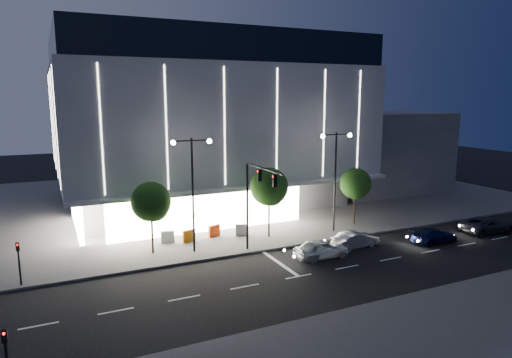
{
  "coord_description": "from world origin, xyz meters",
  "views": [
    {
      "loc": [
        -13.0,
        -26.79,
        12.03
      ],
      "look_at": [
        3.41,
        8.37,
        5.0
      ],
      "focal_mm": 32.0,
      "sensor_mm": 36.0,
      "label": 1
    }
  ],
  "objects_px": {
    "street_lamp_east": "(336,167)",
    "barrier_c": "(214,231)",
    "traffic_mast": "(255,192)",
    "barrier_d": "(242,230)",
    "tree_mid": "(269,189)",
    "car_third": "(434,236)",
    "car_fourth": "(487,225)",
    "street_lamp_west": "(193,178)",
    "car_second": "(356,239)",
    "ped_signal_far": "(19,259)",
    "car_lead": "(321,249)",
    "barrier_b": "(168,237)",
    "tree_left": "(151,204)",
    "barrier_a": "(189,236)",
    "tree_right": "(356,185)",
    "ped_signal_near": "(6,355)"
  },
  "relations": [
    {
      "from": "car_third",
      "to": "tree_right",
      "type": "bearing_deg",
      "value": 23.91
    },
    {
      "from": "ped_signal_far",
      "to": "car_lead",
      "type": "distance_m",
      "value": 20.72
    },
    {
      "from": "traffic_mast",
      "to": "barrier_d",
      "type": "relative_size",
      "value": 6.43
    },
    {
      "from": "tree_mid",
      "to": "car_second",
      "type": "height_order",
      "value": "tree_mid"
    },
    {
      "from": "car_lead",
      "to": "barrier_b",
      "type": "height_order",
      "value": "car_lead"
    },
    {
      "from": "traffic_mast",
      "to": "car_lead",
      "type": "height_order",
      "value": "traffic_mast"
    },
    {
      "from": "barrier_b",
      "to": "barrier_c",
      "type": "bearing_deg",
      "value": 13.99
    },
    {
      "from": "tree_right",
      "to": "car_second",
      "type": "bearing_deg",
      "value": -126.03
    },
    {
      "from": "tree_left",
      "to": "tree_right",
      "type": "height_order",
      "value": "tree_left"
    },
    {
      "from": "tree_mid",
      "to": "ped_signal_far",
      "type": "bearing_deg",
      "value": -172.45
    },
    {
      "from": "tree_mid",
      "to": "car_third",
      "type": "relative_size",
      "value": 1.46
    },
    {
      "from": "street_lamp_east",
      "to": "tree_left",
      "type": "xyz_separation_m",
      "value": [
        -15.97,
        1.02,
        -1.92
      ]
    },
    {
      "from": "car_second",
      "to": "car_lead",
      "type": "bearing_deg",
      "value": 99.25
    },
    {
      "from": "street_lamp_east",
      "to": "tree_right",
      "type": "relative_size",
      "value": 1.63
    },
    {
      "from": "traffic_mast",
      "to": "tree_right",
      "type": "relative_size",
      "value": 1.28
    },
    {
      "from": "traffic_mast",
      "to": "car_fourth",
      "type": "height_order",
      "value": "traffic_mast"
    },
    {
      "from": "traffic_mast",
      "to": "car_fourth",
      "type": "bearing_deg",
      "value": -8.39
    },
    {
      "from": "traffic_mast",
      "to": "tree_mid",
      "type": "distance_m",
      "value": 4.82
    },
    {
      "from": "tree_mid",
      "to": "car_lead",
      "type": "xyz_separation_m",
      "value": [
        1.34,
        -6.14,
        -3.61
      ]
    },
    {
      "from": "street_lamp_east",
      "to": "car_fourth",
      "type": "bearing_deg",
      "value": -25.03
    },
    {
      "from": "ped_signal_near",
      "to": "tree_mid",
      "type": "height_order",
      "value": "tree_mid"
    },
    {
      "from": "tree_left",
      "to": "car_third",
      "type": "relative_size",
      "value": 1.36
    },
    {
      "from": "ped_signal_far",
      "to": "barrier_b",
      "type": "bearing_deg",
      "value": 22.85
    },
    {
      "from": "car_lead",
      "to": "barrier_b",
      "type": "relative_size",
      "value": 3.88
    },
    {
      "from": "street_lamp_west",
      "to": "tree_mid",
      "type": "height_order",
      "value": "street_lamp_west"
    },
    {
      "from": "street_lamp_east",
      "to": "barrier_d",
      "type": "distance_m",
      "value": 9.86
    },
    {
      "from": "car_fourth",
      "to": "traffic_mast",
      "type": "bearing_deg",
      "value": 86.83
    },
    {
      "from": "street_lamp_west",
      "to": "street_lamp_east",
      "type": "xyz_separation_m",
      "value": [
        13.0,
        0.0,
        0.0
      ]
    },
    {
      "from": "car_lead",
      "to": "car_second",
      "type": "distance_m",
      "value": 3.97
    },
    {
      "from": "tree_mid",
      "to": "car_second",
      "type": "distance_m",
      "value": 8.23
    },
    {
      "from": "traffic_mast",
      "to": "car_second",
      "type": "bearing_deg",
      "value": -10.58
    },
    {
      "from": "car_third",
      "to": "car_fourth",
      "type": "relative_size",
      "value": 0.84
    },
    {
      "from": "street_lamp_east",
      "to": "barrier_c",
      "type": "xyz_separation_m",
      "value": [
        -10.28,
        2.97,
        -5.31
      ]
    },
    {
      "from": "traffic_mast",
      "to": "street_lamp_east",
      "type": "distance_m",
      "value": 9.43
    },
    {
      "from": "car_fourth",
      "to": "car_third",
      "type": "bearing_deg",
      "value": 96.59
    },
    {
      "from": "car_lead",
      "to": "car_third",
      "type": "xyz_separation_m",
      "value": [
        10.52,
        -0.87,
        -0.11
      ]
    },
    {
      "from": "barrier_c",
      "to": "tree_left",
      "type": "bearing_deg",
      "value": -179.34
    },
    {
      "from": "tree_left",
      "to": "barrier_b",
      "type": "height_order",
      "value": "tree_left"
    },
    {
      "from": "car_fourth",
      "to": "ped_signal_far",
      "type": "bearing_deg",
      "value": 88.63
    },
    {
      "from": "car_second",
      "to": "tree_mid",
      "type": "bearing_deg",
      "value": 40.8
    },
    {
      "from": "tree_left",
      "to": "car_lead",
      "type": "distance_m",
      "value": 13.31
    },
    {
      "from": "car_second",
      "to": "barrier_b",
      "type": "relative_size",
      "value": 3.68
    },
    {
      "from": "tree_mid",
      "to": "car_third",
      "type": "height_order",
      "value": "tree_mid"
    },
    {
      "from": "ped_signal_far",
      "to": "barrier_c",
      "type": "xyz_separation_m",
      "value": [
        14.72,
        4.47,
        -1.24
      ]
    },
    {
      "from": "street_lamp_west",
      "to": "car_second",
      "type": "distance_m",
      "value": 13.97
    },
    {
      "from": "tree_right",
      "to": "barrier_a",
      "type": "height_order",
      "value": "tree_right"
    },
    {
      "from": "street_lamp_west",
      "to": "street_lamp_east",
      "type": "bearing_deg",
      "value": 0.0
    },
    {
      "from": "ped_signal_near",
      "to": "tree_left",
      "type": "xyz_separation_m",
      "value": [
        9.03,
        14.52,
        2.15
      ]
    },
    {
      "from": "barrier_a",
      "to": "tree_right",
      "type": "bearing_deg",
      "value": -18.05
    },
    {
      "from": "tree_right",
      "to": "barrier_a",
      "type": "relative_size",
      "value": 5.01
    }
  ]
}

